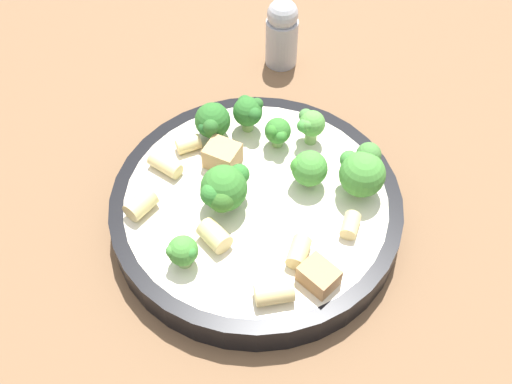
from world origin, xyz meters
name	(u,v)px	position (x,y,z in m)	size (l,w,h in m)	color
ground_plane	(256,220)	(0.00, 0.00, 0.00)	(2.00, 2.00, 0.00)	brown
pasta_bowl	(256,208)	(0.00, 0.00, 0.02)	(0.25, 0.25, 0.03)	black
broccoli_floret_0	(248,111)	(0.04, -0.07, 0.05)	(0.03, 0.03, 0.03)	#84AD60
broccoli_floret_1	(224,189)	(0.02, 0.02, 0.05)	(0.04, 0.05, 0.04)	#9EC175
broccoli_floret_2	(212,121)	(0.06, -0.05, 0.05)	(0.03, 0.04, 0.04)	#93B766
broccoli_floret_3	(183,251)	(0.03, 0.08, 0.05)	(0.02, 0.02, 0.03)	#93B766
broccoli_floret_4	(277,132)	(0.01, -0.06, 0.05)	(0.02, 0.03, 0.03)	#84AD60
broccoli_floret_5	(308,168)	(-0.03, -0.03, 0.05)	(0.03, 0.03, 0.03)	#84AD60
broccoli_floret_6	(310,124)	(-0.02, -0.08, 0.05)	(0.03, 0.02, 0.03)	#84AD60
broccoli_floret_7	(362,171)	(-0.08, -0.04, 0.05)	(0.04, 0.04, 0.04)	#93B766
rigatoni_0	(141,205)	(0.08, 0.05, 0.04)	(0.02, 0.02, 0.03)	#E0C67F
rigatoni_1	(352,222)	(-0.08, 0.00, 0.04)	(0.01, 0.01, 0.02)	#E0C67F
rigatoni_2	(299,252)	(-0.05, 0.04, 0.04)	(0.02, 0.02, 0.02)	#E0C67F
rigatoni_3	(215,236)	(0.01, 0.05, 0.04)	(0.02, 0.02, 0.03)	#E0C67F
rigatoni_4	(189,144)	(0.08, -0.03, 0.04)	(0.01, 0.01, 0.02)	#E0C67F
rigatoni_5	(274,293)	(-0.05, 0.08, 0.04)	(0.02, 0.02, 0.03)	#E0C67F
rigatoni_6	(163,169)	(0.08, 0.00, 0.04)	(0.01, 0.01, 0.03)	#E0C67F
chicken_chunk_0	(319,276)	(-0.07, 0.05, 0.04)	(0.03, 0.02, 0.02)	#A87A4C
chicken_chunk_1	(222,156)	(0.04, -0.03, 0.04)	(0.03, 0.02, 0.02)	tan
pepper_shaker	(282,32)	(0.05, -0.20, 0.04)	(0.03, 0.03, 0.08)	#B2B2B7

